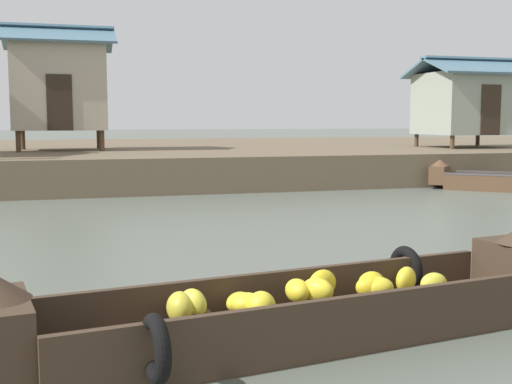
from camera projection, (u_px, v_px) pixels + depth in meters
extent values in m
plane|color=#596056|center=(140.00, 248.00, 10.25)|extent=(300.00, 300.00, 0.00)
cube|color=brown|center=(95.00, 158.00, 26.54)|extent=(160.00, 20.00, 1.01)
cube|color=#3D2D21|center=(307.00, 333.00, 5.98)|extent=(4.94, 1.85, 0.12)
cube|color=#3D2D21|center=(281.00, 291.00, 6.43)|extent=(4.78, 0.79, 0.41)
cube|color=#3D2D21|center=(338.00, 321.00, 5.47)|extent=(4.78, 0.79, 0.41)
cube|color=#3D2D21|center=(201.00, 317.00, 5.52)|extent=(0.35, 1.05, 0.05)
torus|color=black|center=(406.00, 269.00, 7.21)|extent=(0.20, 0.53, 0.52)
torus|color=black|center=(156.00, 349.00, 4.68)|extent=(0.20, 0.53, 0.52)
ellipsoid|color=yellow|center=(373.00, 287.00, 6.37)|extent=(0.37, 0.37, 0.26)
ellipsoid|color=yellow|center=(406.00, 280.00, 6.78)|extent=(0.36, 0.34, 0.28)
ellipsoid|color=yellow|center=(261.00, 306.00, 5.62)|extent=(0.27, 0.28, 0.27)
ellipsoid|color=yellow|center=(378.00, 287.00, 6.27)|extent=(0.36, 0.31, 0.20)
ellipsoid|color=yellow|center=(369.00, 289.00, 6.35)|extent=(0.26, 0.36, 0.22)
ellipsoid|color=yellow|center=(239.00, 302.00, 5.96)|extent=(0.37, 0.39, 0.19)
ellipsoid|color=yellow|center=(372.00, 284.00, 6.35)|extent=(0.28, 0.19, 0.25)
ellipsoid|color=yellow|center=(322.00, 283.00, 6.38)|extent=(0.37, 0.30, 0.28)
ellipsoid|color=yellow|center=(434.00, 284.00, 6.59)|extent=(0.30, 0.21, 0.24)
ellipsoid|color=yellow|center=(247.00, 304.00, 5.76)|extent=(0.37, 0.34, 0.20)
ellipsoid|color=yellow|center=(297.00, 291.00, 6.03)|extent=(0.24, 0.32, 0.22)
ellipsoid|color=yellow|center=(370.00, 287.00, 6.27)|extent=(0.30, 0.23, 0.21)
ellipsoid|color=yellow|center=(193.00, 304.00, 5.60)|extent=(0.31, 0.33, 0.28)
ellipsoid|color=gold|center=(180.00, 308.00, 5.56)|extent=(0.26, 0.33, 0.28)
ellipsoid|color=yellow|center=(318.00, 290.00, 5.99)|extent=(0.34, 0.37, 0.22)
cube|color=brown|center=(512.00, 189.00, 18.71)|extent=(3.49, 3.38, 0.12)
cube|color=brown|center=(510.00, 183.00, 18.20)|extent=(2.74, 2.57, 0.34)
cube|color=#47474C|center=(511.00, 176.00, 18.17)|extent=(2.75, 2.59, 0.05)
cube|color=brown|center=(440.00, 175.00, 19.60)|extent=(1.02, 1.04, 0.54)
cone|color=brown|center=(440.00, 163.00, 19.56)|extent=(0.79, 0.79, 0.20)
cube|color=brown|center=(484.00, 179.00, 19.04)|extent=(0.87, 0.91, 0.05)
cylinder|color=#4C3826|center=(18.00, 141.00, 20.79)|extent=(0.16, 0.16, 0.69)
cylinder|color=#4C3826|center=(102.00, 141.00, 21.52)|extent=(0.16, 0.16, 0.69)
cylinder|color=#4C3826|center=(23.00, 140.00, 22.90)|extent=(0.16, 0.16, 0.69)
cylinder|color=#4C3826|center=(99.00, 139.00, 23.62)|extent=(0.16, 0.16, 0.69)
cube|color=#B2A893|center=(59.00, 87.00, 22.01)|extent=(3.02, 2.60, 2.94)
cube|color=#2D2319|center=(60.00, 103.00, 20.81)|extent=(0.80, 0.04, 1.80)
cube|color=slate|center=(58.00, 34.00, 21.21)|extent=(3.72, 1.80, 0.73)
cube|color=slate|center=(58.00, 38.00, 22.45)|extent=(3.72, 1.80, 0.73)
cylinder|color=#4C3826|center=(452.00, 142.00, 23.16)|extent=(0.16, 0.16, 0.49)
cylinder|color=#4C3826|center=(416.00, 140.00, 25.53)|extent=(0.16, 0.16, 0.49)
cylinder|color=#4C3826|center=(478.00, 140.00, 26.30)|extent=(0.16, 0.16, 0.49)
cube|color=gray|center=(467.00, 104.00, 24.58)|extent=(3.19, 2.88, 2.30)
cube|color=#2D2319|center=(491.00, 110.00, 23.21)|extent=(0.80, 0.04, 1.80)
cube|color=slate|center=(480.00, 66.00, 23.74)|extent=(3.89, 1.94, 0.74)
cube|color=slate|center=(457.00, 69.00, 25.12)|extent=(3.89, 1.94, 0.74)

